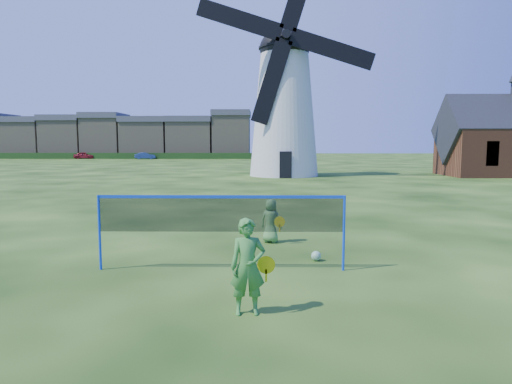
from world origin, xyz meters
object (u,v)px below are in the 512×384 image
object	(u,v)px
player_girl	(248,267)
car_left	(84,155)
player_boy	(271,221)
play_ball	(316,256)
car_right	(145,156)
badminton_net	(221,215)
windmill	(284,103)

from	to	relation	value
player_girl	car_left	size ratio (longest dim) A/B	0.44
player_girl	player_boy	world-z (taller)	player_girl
play_ball	car_right	distance (m)	67.62
player_girl	play_ball	bearing A→B (deg)	59.88
player_boy	car_left	xyz separation A→B (m)	(-29.98, 63.88, 0.00)
badminton_net	car_right	size ratio (longest dim) A/B	1.51
car_right	windmill	bearing A→B (deg)	-164.43
player_boy	play_ball	bearing A→B (deg)	141.10
play_ball	car_right	world-z (taller)	car_right
player_boy	car_left	distance (m)	70.57
windmill	play_ball	xyz separation A→B (m)	(-0.56, -26.50, -5.64)
play_ball	car_left	size ratio (longest dim) A/B	0.06
player_girl	player_boy	xyz separation A→B (m)	(0.45, 5.02, -0.16)
player_boy	play_ball	xyz separation A→B (m)	(0.97, -1.86, -0.47)
badminton_net	player_girl	bearing A→B (deg)	-75.60
windmill	car_right	bearing A→B (deg)	118.95
play_ball	car_left	xyz separation A→B (m)	(-30.95, 65.74, 0.47)
badminton_net	play_ball	bearing A→B (deg)	20.29
play_ball	windmill	bearing A→B (deg)	88.78
windmill	car_left	world-z (taller)	windmill
player_boy	car_left	world-z (taller)	car_left
windmill	car_left	bearing A→B (deg)	128.77
player_boy	car_right	distance (m)	65.56
player_girl	play_ball	xyz separation A→B (m)	(1.42, 3.16, -0.63)
play_ball	car_left	distance (m)	72.66
player_boy	play_ball	size ratio (longest dim) A/B	5.23
badminton_net	car_right	distance (m)	67.76
player_girl	car_right	size ratio (longest dim) A/B	0.44
player_girl	car_right	distance (m)	70.24
windmill	car_right	distance (m)	43.68
player_boy	windmill	bearing A→B (deg)	-69.87
badminton_net	player_boy	distance (m)	2.88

